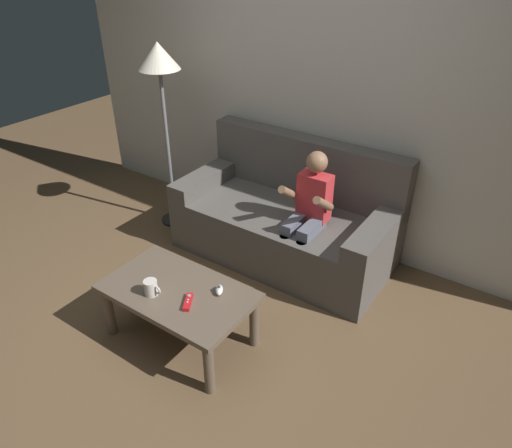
{
  "coord_description": "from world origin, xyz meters",
  "views": [
    {
      "loc": [
        1.61,
        -1.38,
        2.18
      ],
      "look_at": [
        0.16,
        0.75,
        0.6
      ],
      "focal_mm": 33.02,
      "sensor_mm": 36.0,
      "label": 1
    }
  ],
  "objects_px": {
    "couch": "(288,219)",
    "floor_lamp": "(160,71)",
    "coffee_table": "(178,298)",
    "nunchuk_white": "(219,290)",
    "coffee_mug": "(151,288)",
    "game_remote_red_near_edge": "(188,302)",
    "person_seated_on_couch": "(308,211)"
  },
  "relations": [
    {
      "from": "couch",
      "to": "floor_lamp",
      "type": "relative_size",
      "value": 1.08
    },
    {
      "from": "coffee_table",
      "to": "nunchuk_white",
      "type": "height_order",
      "value": "nunchuk_white"
    },
    {
      "from": "coffee_mug",
      "to": "coffee_table",
      "type": "bearing_deg",
      "value": 49.38
    },
    {
      "from": "coffee_mug",
      "to": "couch",
      "type": "bearing_deg",
      "value": 83.84
    },
    {
      "from": "couch",
      "to": "nunchuk_white",
      "type": "height_order",
      "value": "couch"
    },
    {
      "from": "game_remote_red_near_edge",
      "to": "coffee_mug",
      "type": "xyz_separation_m",
      "value": [
        -0.23,
        -0.06,
        0.04
      ]
    },
    {
      "from": "game_remote_red_near_edge",
      "to": "nunchuk_white",
      "type": "xyz_separation_m",
      "value": [
        0.09,
        0.18,
        0.01
      ]
    },
    {
      "from": "game_remote_red_near_edge",
      "to": "floor_lamp",
      "type": "distance_m",
      "value": 1.84
    },
    {
      "from": "floor_lamp",
      "to": "game_remote_red_near_edge",
      "type": "bearing_deg",
      "value": -43.47
    },
    {
      "from": "couch",
      "to": "coffee_table",
      "type": "bearing_deg",
      "value": -92.13
    },
    {
      "from": "coffee_mug",
      "to": "game_remote_red_near_edge",
      "type": "bearing_deg",
      "value": 13.94
    },
    {
      "from": "couch",
      "to": "coffee_table",
      "type": "relative_size",
      "value": 1.81
    },
    {
      "from": "coffee_table",
      "to": "floor_lamp",
      "type": "relative_size",
      "value": 0.59
    },
    {
      "from": "person_seated_on_couch",
      "to": "game_remote_red_near_edge",
      "type": "xyz_separation_m",
      "value": [
        -0.17,
        -1.07,
        -0.15
      ]
    },
    {
      "from": "game_remote_red_near_edge",
      "to": "person_seated_on_couch",
      "type": "bearing_deg",
      "value": 80.71
    },
    {
      "from": "coffee_table",
      "to": "nunchuk_white",
      "type": "relative_size",
      "value": 9.14
    },
    {
      "from": "couch",
      "to": "game_remote_red_near_edge",
      "type": "height_order",
      "value": "couch"
    },
    {
      "from": "nunchuk_white",
      "to": "coffee_mug",
      "type": "xyz_separation_m",
      "value": [
        -0.32,
        -0.23,
        0.03
      ]
    },
    {
      "from": "coffee_table",
      "to": "coffee_mug",
      "type": "relative_size",
      "value": 7.67
    },
    {
      "from": "person_seated_on_couch",
      "to": "coffee_mug",
      "type": "height_order",
      "value": "person_seated_on_couch"
    },
    {
      "from": "person_seated_on_couch",
      "to": "coffee_table",
      "type": "bearing_deg",
      "value": -106.95
    },
    {
      "from": "coffee_mug",
      "to": "floor_lamp",
      "type": "xyz_separation_m",
      "value": [
        -0.93,
        1.16,
        0.87
      ]
    },
    {
      "from": "person_seated_on_couch",
      "to": "nunchuk_white",
      "type": "distance_m",
      "value": 0.91
    },
    {
      "from": "person_seated_on_couch",
      "to": "coffee_table",
      "type": "relative_size",
      "value": 1.06
    },
    {
      "from": "coffee_mug",
      "to": "floor_lamp",
      "type": "relative_size",
      "value": 0.08
    },
    {
      "from": "game_remote_red_near_edge",
      "to": "coffee_table",
      "type": "bearing_deg",
      "value": 157.39
    },
    {
      "from": "floor_lamp",
      "to": "person_seated_on_couch",
      "type": "bearing_deg",
      "value": -1.54
    },
    {
      "from": "floor_lamp",
      "to": "nunchuk_white",
      "type": "bearing_deg",
      "value": -36.55
    },
    {
      "from": "person_seated_on_couch",
      "to": "couch",
      "type": "bearing_deg",
      "value": 145.35
    },
    {
      "from": "nunchuk_white",
      "to": "game_remote_red_near_edge",
      "type": "bearing_deg",
      "value": -116.45
    },
    {
      "from": "person_seated_on_couch",
      "to": "floor_lamp",
      "type": "relative_size",
      "value": 0.63
    },
    {
      "from": "coffee_table",
      "to": "game_remote_red_near_edge",
      "type": "bearing_deg",
      "value": -22.61
    }
  ]
}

